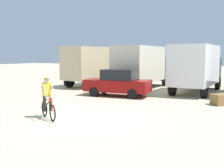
% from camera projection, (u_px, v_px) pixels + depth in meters
% --- Properties ---
extents(ground_plane, '(120.00, 120.00, 0.00)m').
position_uv_depth(ground_plane, '(84.00, 117.00, 11.56)').
color(ground_plane, beige).
extents(box_truck_tan_camper, '(3.35, 7.03, 3.35)m').
position_uv_depth(box_truck_tan_camper, '(96.00, 64.00, 23.27)').
color(box_truck_tan_camper, '#CCB78E').
rests_on(box_truck_tan_camper, ground).
extents(box_truck_cream_rv, '(2.71, 6.86, 3.35)m').
position_uv_depth(box_truck_cream_rv, '(142.00, 65.00, 21.37)').
color(box_truck_cream_rv, beige).
rests_on(box_truck_cream_rv, ground).
extents(box_truck_avon_van, '(2.76, 6.88, 3.35)m').
position_uv_depth(box_truck_avon_van, '(197.00, 66.00, 18.96)').
color(box_truck_avon_van, white).
rests_on(box_truck_avon_van, ground).
extents(sedan_parked, '(4.33, 2.10, 1.76)m').
position_uv_depth(sedan_parked, '(118.00, 83.00, 17.36)').
color(sedan_parked, maroon).
rests_on(sedan_parked, ground).
extents(cyclist_orange_shirt, '(1.51, 0.95, 1.82)m').
position_uv_depth(cyclist_orange_shirt, '(48.00, 99.00, 11.23)').
color(cyclist_orange_shirt, black).
rests_on(cyclist_orange_shirt, ground).
extents(supply_crate, '(1.15, 1.14, 0.59)m').
position_uv_depth(supply_crate, '(221.00, 100.00, 14.32)').
color(supply_crate, olive).
rests_on(supply_crate, ground).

